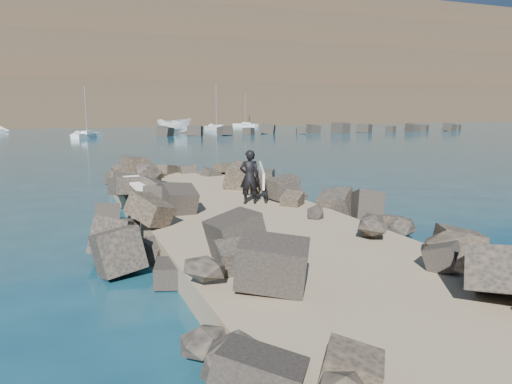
% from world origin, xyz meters
% --- Properties ---
extents(ground, '(800.00, 800.00, 0.00)m').
position_xyz_m(ground, '(0.00, 0.00, 0.00)').
color(ground, '#0F384C').
rests_on(ground, ground).
extents(jetty, '(6.00, 26.00, 0.60)m').
position_xyz_m(jetty, '(0.00, -2.00, 0.30)').
color(jetty, '#8C7759').
rests_on(jetty, ground).
extents(riprap_left, '(2.60, 22.00, 1.00)m').
position_xyz_m(riprap_left, '(-2.90, -1.50, 0.50)').
color(riprap_left, black).
rests_on(riprap_left, ground).
extents(riprap_right, '(2.60, 22.00, 1.00)m').
position_xyz_m(riprap_right, '(2.90, -1.50, 0.50)').
color(riprap_right, black).
rests_on(riprap_right, ground).
extents(breakwater_secondary, '(52.00, 4.00, 1.20)m').
position_xyz_m(breakwater_secondary, '(35.00, 55.00, 0.60)').
color(breakwater_secondary, black).
rests_on(breakwater_secondary, ground).
extents(headland, '(360.00, 140.00, 32.00)m').
position_xyz_m(headland, '(10.00, 160.00, 16.00)').
color(headland, '#2D4919').
rests_on(headland, ground).
extents(surfboard_resting, '(1.01, 2.38, 0.08)m').
position_xyz_m(surfboard_resting, '(-2.56, 3.32, 1.04)').
color(surfboard_resting, white).
rests_on(surfboard_resting, riprap_left).
extents(boat_imported, '(5.93, 5.76, 2.32)m').
position_xyz_m(boat_imported, '(11.90, 62.93, 1.16)').
color(boat_imported, white).
rests_on(boat_imported, ground).
extents(surfer_with_board, '(1.24, 2.21, 1.86)m').
position_xyz_m(surfer_with_board, '(0.94, 1.79, 1.54)').
color(surfer_with_board, black).
rests_on(surfer_with_board, jetty).
extents(sailboat_f, '(4.20, 5.43, 7.01)m').
position_xyz_m(sailboat_f, '(31.52, 83.71, 0.35)').
color(sailboat_f, silver).
rests_on(sailboat_f, ground).
extents(sailboat_b, '(4.18, 5.13, 6.76)m').
position_xyz_m(sailboat_b, '(-1.44, 54.69, 0.35)').
color(sailboat_b, silver).
rests_on(sailboat_b, ground).
extents(sailboat_d, '(2.67, 6.97, 8.24)m').
position_xyz_m(sailboat_d, '(21.25, 70.84, 0.35)').
color(sailboat_d, silver).
rests_on(sailboat_d, ground).
extents(headland_buildings, '(137.50, 30.50, 5.00)m').
position_xyz_m(headland_buildings, '(16.81, 152.19, 33.97)').
color(headland_buildings, white).
rests_on(headland_buildings, headland).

